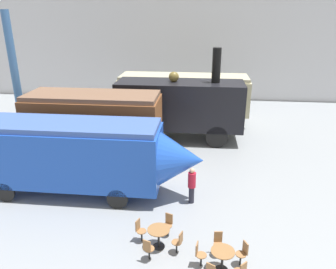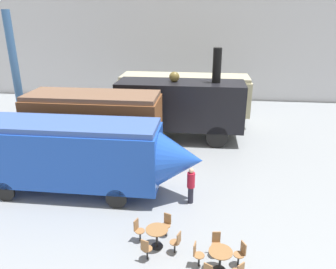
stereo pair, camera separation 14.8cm
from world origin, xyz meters
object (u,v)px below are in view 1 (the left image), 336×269
Objects in this scene: steam_locomotive at (180,104)px; cafe_table_mid at (223,256)px; passenger_coach_vintage at (184,94)px; visitor_person at (192,184)px; passenger_coach_wooden at (94,121)px; streamlined_locomotive at (84,153)px; cafe_table_near at (159,233)px; cafe_chair_0 at (140,229)px.

steam_locomotive reaches higher than cafe_table_mid.
steam_locomotive is (0.02, -3.74, 0.22)m from passenger_coach_vintage.
passenger_coach_vintage is at bearing 95.49° from visitor_person.
steam_locomotive is at bearing 98.04° from visitor_person.
passenger_coach_wooden is 6.84m from visitor_person.
streamlined_locomotive is 6.15× the size of visitor_person.
steam_locomotive reaches higher than visitor_person.
cafe_table_near is at bearing -108.86° from visitor_person.
passenger_coach_vintage is 12.29× the size of cafe_table_mid.
passenger_coach_wooden is 10.36m from cafe_table_mid.
cafe_table_near is 0.91× the size of cafe_chair_0.
passenger_coach_wooden reaches higher than passenger_coach_vintage.
passenger_coach_wooden is at bearing 138.95° from cafe_chair_0.
cafe_chair_0 is at bearing -92.71° from passenger_coach_vintage.
cafe_chair_0 is (3.08, -3.16, -1.45)m from streamlined_locomotive.
streamlined_locomotive is 4.64m from cafe_chair_0.
passenger_coach_wooden is 7.80m from cafe_chair_0.
passenger_coach_wooden is 3.54m from streamlined_locomotive.
streamlined_locomotive is 12.95× the size of cafe_table_near.
visitor_person is at bearing 71.14° from cafe_table_near.
cafe_table_near is at bearing 157.55° from cafe_table_mid.
steam_locomotive is 10.81m from cafe_table_near.
visitor_person is at bearing -84.51° from passenger_coach_vintage.
steam_locomotive is at bearing 105.85° from cafe_chair_0.
streamlined_locomotive is 4.97m from visitor_person.
steam_locomotive is 1.12× the size of passenger_coach_wooden.
passenger_coach_wooden reaches higher than visitor_person.
cafe_table_near is at bearing -41.89° from streamlined_locomotive.
visitor_person reaches higher than cafe_table_near.
passenger_coach_vintage reaches higher than streamlined_locomotive.
passenger_coach_vintage reaches higher than cafe_table_near.
passenger_coach_vintage is 11.61m from streamlined_locomotive.
steam_locomotive is 5.81m from passenger_coach_wooden.
passenger_coach_vintage reaches higher than cafe_chair_0.
cafe_chair_0 reaches higher than cafe_table_near.
passenger_coach_vintage is 1.19× the size of steam_locomotive.
passenger_coach_vintage is 3.75m from steam_locomotive.
passenger_coach_vintage is 10.88× the size of cafe_chair_0.
cafe_chair_0 is at bearing 158.25° from cafe_table_mid.
passenger_coach_vintage is at bearing 59.77° from passenger_coach_wooden.
passenger_coach_wooden reaches higher than streamlined_locomotive.
streamlined_locomotive is at bearing -108.85° from passenger_coach_vintage.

